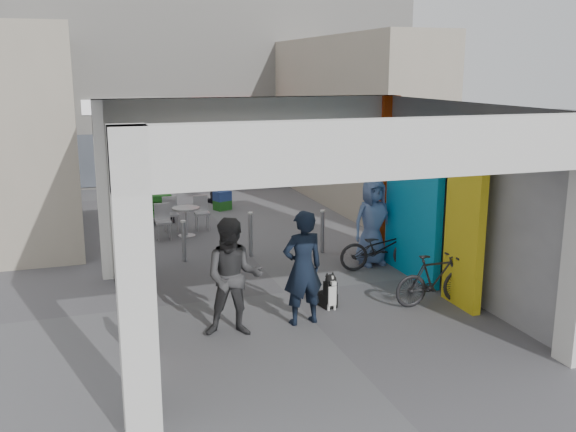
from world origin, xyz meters
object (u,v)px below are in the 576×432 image
object	(u,v)px
bicycle_front	(380,248)
man_with_dog	(303,268)
bicycle_rear	(435,279)
man_back_turned	(233,277)
white_van	(250,165)
produce_stand	(155,212)
cafe_set	(180,222)
man_crates	(215,174)
man_elderly	(373,222)
border_collie	(329,293)

from	to	relation	value
bicycle_front	man_with_dog	bearing A→B (deg)	137.92
bicycle_rear	man_back_turned	bearing A→B (deg)	91.97
bicycle_rear	white_van	bearing A→B (deg)	-1.10
man_with_dog	man_back_turned	world-z (taller)	man_with_dog
produce_stand	bicycle_front	bearing A→B (deg)	-79.70
cafe_set	man_crates	size ratio (longest dim) A/B	0.79
produce_stand	bicycle_front	distance (m)	6.89
man_with_dog	man_crates	xyz separation A→B (m)	(0.66, 10.00, -0.03)
bicycle_front	man_elderly	bearing A→B (deg)	8.28
cafe_set	white_van	world-z (taller)	white_van
border_collie	man_elderly	xyz separation A→B (m)	(1.81, 2.10, 0.65)
produce_stand	cafe_set	bearing A→B (deg)	-97.16
cafe_set	border_collie	size ratio (longest dim) A/B	2.18
produce_stand	man_elderly	bearing A→B (deg)	-77.96
produce_stand	border_collie	size ratio (longest dim) A/B	1.65
border_collie	bicycle_rear	bearing A→B (deg)	-22.42
produce_stand	man_elderly	size ratio (longest dim) A/B	0.60
cafe_set	man_with_dog	bearing A→B (deg)	-81.29
cafe_set	man_elderly	distance (m)	5.22
bicycle_rear	man_elderly	bearing A→B (deg)	-0.60
border_collie	man_back_turned	distance (m)	2.04
man_crates	bicycle_rear	world-z (taller)	man_crates
man_elderly	bicycle_rear	bearing A→B (deg)	-94.79
cafe_set	man_with_dog	distance (m)	6.57
border_collie	bicycle_rear	distance (m)	1.89
man_with_dog	white_van	world-z (taller)	man_with_dog
bicycle_front	border_collie	bearing A→B (deg)	139.49
border_collie	man_back_turned	world-z (taller)	man_back_turned
man_crates	man_back_turned	bearing A→B (deg)	66.17
man_back_turned	border_collie	bearing A→B (deg)	32.96
man_crates	bicycle_rear	bearing A→B (deg)	86.89
produce_stand	man_crates	xyz separation A→B (m)	(2.10, 2.10, 0.63)
man_with_dog	bicycle_front	world-z (taller)	man_with_dog
man_crates	bicycle_rear	xyz separation A→B (m)	(1.83, -9.92, -0.45)
bicycle_front	bicycle_rear	bearing A→B (deg)	-173.94
man_elderly	man_back_turned	bearing A→B (deg)	-148.50
cafe_set	man_back_turned	xyz separation A→B (m)	(-0.18, -6.57, 0.62)
cafe_set	border_collie	world-z (taller)	cafe_set
man_back_turned	man_crates	distance (m)	10.27
man_with_dog	bicycle_front	bearing A→B (deg)	-144.06
man_with_dog	man_elderly	size ratio (longest dim) A/B	1.03
man_with_dog	man_elderly	world-z (taller)	man_with_dog
cafe_set	white_van	size ratio (longest dim) A/B	0.36
man_with_dog	bicycle_rear	size ratio (longest dim) A/B	1.23
man_with_dog	white_van	xyz separation A→B (m)	(2.53, 12.81, -0.25)
produce_stand	bicycle_rear	world-z (taller)	bicycle_rear
cafe_set	bicycle_front	size ratio (longest dim) A/B	0.83
produce_stand	man_with_dog	world-z (taller)	man_with_dog
cafe_set	bicycle_rear	world-z (taller)	bicycle_rear
man_with_dog	man_crates	bearing A→B (deg)	-99.70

